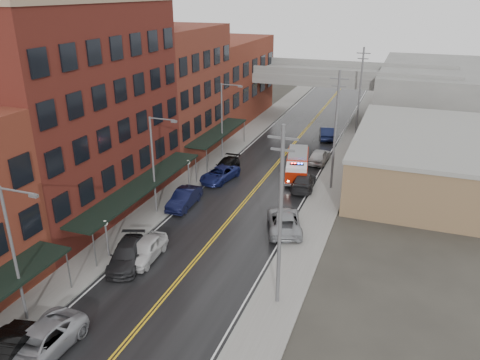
% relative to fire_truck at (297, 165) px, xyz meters
% --- Properties ---
extents(road, '(11.00, 160.00, 0.02)m').
position_rel_fire_truck_xyz_m(road, '(-3.13, -7.09, -1.39)').
color(road, black).
rests_on(road, ground).
extents(sidewalk_left, '(3.00, 160.00, 0.15)m').
position_rel_fire_truck_xyz_m(sidewalk_left, '(-10.43, -7.09, -1.33)').
color(sidewalk_left, slate).
rests_on(sidewalk_left, ground).
extents(sidewalk_right, '(3.00, 160.00, 0.15)m').
position_rel_fire_truck_xyz_m(sidewalk_right, '(4.17, -7.09, -1.33)').
color(sidewalk_right, slate).
rests_on(sidewalk_right, ground).
extents(curb_left, '(0.30, 160.00, 0.15)m').
position_rel_fire_truck_xyz_m(curb_left, '(-8.78, -7.09, -1.33)').
color(curb_left, gray).
rests_on(curb_left, ground).
extents(curb_right, '(0.30, 160.00, 0.15)m').
position_rel_fire_truck_xyz_m(curb_right, '(2.52, -7.09, -1.33)').
color(curb_right, gray).
rests_on(curb_right, ground).
extents(brick_building_b, '(9.00, 20.00, 18.00)m').
position_rel_fire_truck_xyz_m(brick_building_b, '(-16.43, -14.09, 7.60)').
color(brick_building_b, '#4F1A15').
rests_on(brick_building_b, ground).
extents(brick_building_c, '(9.00, 15.00, 15.00)m').
position_rel_fire_truck_xyz_m(brick_building_c, '(-16.43, 3.41, 6.10)').
color(brick_building_c, brown).
rests_on(brick_building_c, ground).
extents(brick_building_far, '(9.00, 20.00, 12.00)m').
position_rel_fire_truck_xyz_m(brick_building_far, '(-16.43, 20.91, 4.60)').
color(brick_building_far, maroon).
rests_on(brick_building_far, ground).
extents(tan_building, '(14.00, 22.00, 5.00)m').
position_rel_fire_truck_xyz_m(tan_building, '(12.87, 2.91, 1.10)').
color(tan_building, olive).
rests_on(tan_building, ground).
extents(right_far_block, '(18.00, 30.00, 8.00)m').
position_rel_fire_truck_xyz_m(right_far_block, '(14.87, 32.91, 2.60)').
color(right_far_block, slate).
rests_on(right_far_block, ground).
extents(awning_1, '(2.60, 18.00, 3.09)m').
position_rel_fire_truck_xyz_m(awning_1, '(-10.62, -14.09, 1.59)').
color(awning_1, black).
rests_on(awning_1, ground).
extents(awning_2, '(2.60, 13.00, 3.09)m').
position_rel_fire_truck_xyz_m(awning_2, '(-10.62, 3.41, 1.58)').
color(awning_2, black).
rests_on(awning_2, ground).
extents(globe_lamp_1, '(0.44, 0.44, 3.12)m').
position_rel_fire_truck_xyz_m(globe_lamp_1, '(-9.53, -21.09, 0.91)').
color(globe_lamp_1, '#59595B').
rests_on(globe_lamp_1, ground).
extents(globe_lamp_2, '(0.44, 0.44, 3.12)m').
position_rel_fire_truck_xyz_m(globe_lamp_2, '(-9.53, -7.09, 0.91)').
color(globe_lamp_2, '#59595B').
rests_on(globe_lamp_2, ground).
extents(street_lamp_0, '(2.64, 0.22, 9.00)m').
position_rel_fire_truck_xyz_m(street_lamp_0, '(-9.68, -29.09, 3.78)').
color(street_lamp_0, '#59595B').
rests_on(street_lamp_0, ground).
extents(street_lamp_1, '(2.64, 0.22, 9.00)m').
position_rel_fire_truck_xyz_m(street_lamp_1, '(-9.68, -13.09, 3.78)').
color(street_lamp_1, '#59595B').
rests_on(street_lamp_1, ground).
extents(street_lamp_2, '(2.64, 0.22, 9.00)m').
position_rel_fire_truck_xyz_m(street_lamp_2, '(-9.68, 2.91, 3.78)').
color(street_lamp_2, '#59595B').
rests_on(street_lamp_2, ground).
extents(utility_pole_0, '(1.80, 0.24, 12.00)m').
position_rel_fire_truck_xyz_m(utility_pole_0, '(4.07, -22.09, 4.90)').
color(utility_pole_0, '#59595B').
rests_on(utility_pole_0, ground).
extents(utility_pole_1, '(1.80, 0.24, 12.00)m').
position_rel_fire_truck_xyz_m(utility_pole_1, '(4.07, -2.09, 4.90)').
color(utility_pole_1, '#59595B').
rests_on(utility_pole_1, ground).
extents(utility_pole_2, '(1.80, 0.24, 12.00)m').
position_rel_fire_truck_xyz_m(utility_pole_2, '(4.07, 17.91, 4.90)').
color(utility_pole_2, '#59595B').
rests_on(utility_pole_2, ground).
extents(overpass, '(40.00, 10.00, 7.50)m').
position_rel_fire_truck_xyz_m(overpass, '(-3.13, 24.91, 4.58)').
color(overpass, slate).
rests_on(overpass, ground).
extents(fire_truck, '(3.91, 7.40, 2.59)m').
position_rel_fire_truck_xyz_m(fire_truck, '(0.00, 0.00, 0.00)').
color(fire_truck, '#921806').
rests_on(fire_truck, ground).
extents(parked_car_left_1, '(2.75, 5.29, 1.66)m').
position_rel_fire_truck_xyz_m(parked_car_left_1, '(-8.13, -32.58, -0.57)').
color(parked_car_left_1, black).
rests_on(parked_car_left_1, ground).
extents(parked_car_left_2, '(2.86, 6.01, 1.66)m').
position_rel_fire_truck_xyz_m(parked_car_left_2, '(-7.02, -31.29, -0.58)').
color(parked_car_left_2, '#929399').
rests_on(parked_car_left_2, ground).
extents(parked_car_left_3, '(3.74, 5.66, 1.52)m').
position_rel_fire_truck_xyz_m(parked_car_left_3, '(-7.70, -21.39, -0.64)').
color(parked_car_left_3, black).
rests_on(parked_car_left_3, ground).
extents(parked_car_left_4, '(2.15, 4.79, 1.60)m').
position_rel_fire_truck_xyz_m(parked_car_left_4, '(-6.73, -20.29, -0.60)').
color(parked_car_left_4, silver).
rests_on(parked_car_left_4, ground).
extents(parked_car_left_5, '(1.85, 5.00, 1.63)m').
position_rel_fire_truck_xyz_m(parked_car_left_5, '(-8.13, -11.00, -0.59)').
color(parked_car_left_5, black).
rests_on(parked_car_left_5, ground).
extents(parked_car_left_6, '(3.33, 5.61, 1.46)m').
position_rel_fire_truck_xyz_m(parked_car_left_6, '(-7.46, -3.89, -0.67)').
color(parked_car_left_6, navy).
rests_on(parked_car_left_6, ground).
extents(parked_car_left_7, '(2.23, 5.13, 1.47)m').
position_rel_fire_truck_xyz_m(parked_car_left_7, '(-7.69, -1.51, -0.67)').
color(parked_car_left_7, black).
rests_on(parked_car_left_7, ground).
extents(parked_car_right_0, '(4.44, 6.40, 1.62)m').
position_rel_fire_truck_xyz_m(parked_car_right_0, '(1.87, -12.27, -0.59)').
color(parked_car_right_0, gray).
rests_on(parked_car_right_0, ground).
extents(parked_car_right_1, '(2.63, 5.49, 1.54)m').
position_rel_fire_truck_xyz_m(parked_car_right_1, '(1.40, -2.89, -0.63)').
color(parked_car_right_1, black).
rests_on(parked_car_right_1, ground).
extents(parked_car_right_2, '(2.14, 4.89, 1.64)m').
position_rel_fire_truck_xyz_m(parked_car_right_2, '(1.41, 5.33, -0.58)').
color(parked_car_right_2, '#B4B4B4').
rests_on(parked_car_right_2, ground).
extents(parked_car_right_3, '(2.84, 5.32, 1.67)m').
position_rel_fire_truck_xyz_m(parked_car_right_3, '(0.47, 15.11, -0.57)').
color(parked_car_right_3, black).
rests_on(parked_car_right_3, ground).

